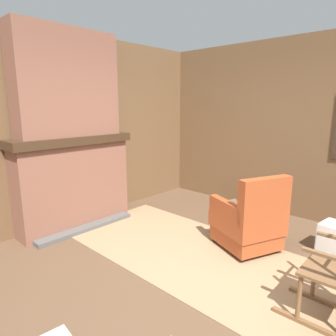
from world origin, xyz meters
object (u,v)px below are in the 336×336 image
Objects in this scene: oil_lamp_vase at (45,129)px; decorative_plate_on_mantel at (62,127)px; armchair at (249,222)px; firewood_stack at (232,206)px; storage_case at (106,129)px.

decorative_plate_on_mantel is at bearing 94.50° from oil_lamp_vase.
decorative_plate_on_mantel reaches higher than armchair.
oil_lamp_vase is at bearing -119.46° from firewood_stack.
armchair reaches higher than firewood_stack.
oil_lamp_vase reaches higher than firewood_stack.
oil_lamp_vase is at bearing 54.20° from armchair.
storage_case is (-1.36, -1.46, 1.28)m from firewood_stack.
decorative_plate_on_mantel reaches higher than firewood_stack.
storage_case reaches higher than armchair.
firewood_stack is at bearing 57.36° from decorative_plate_on_mantel.
armchair is 3.48× the size of storage_case.
firewood_stack is 2.38m from storage_case.
firewood_stack is (-0.86, 1.07, -0.28)m from armchair.
decorative_plate_on_mantel is at bearing 48.96° from armchair.
oil_lamp_vase reaches higher than storage_case.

